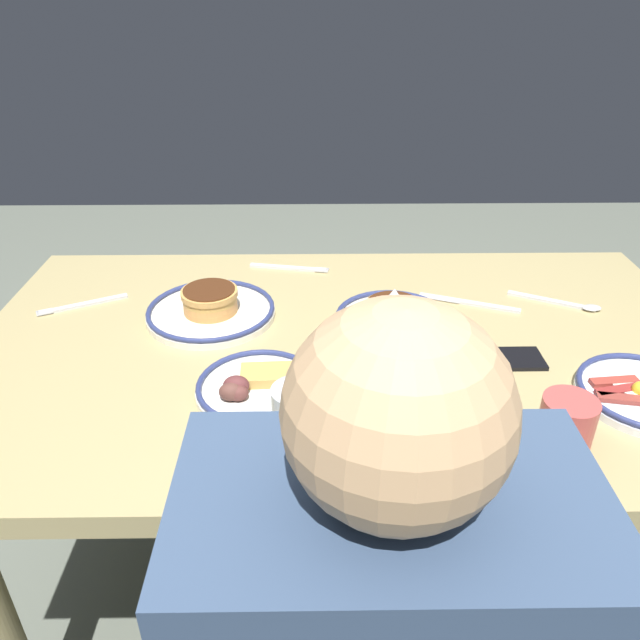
{
  "coord_description": "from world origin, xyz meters",
  "views": [
    {
      "loc": [
        0.07,
        1.0,
        1.37
      ],
      "look_at": [
        0.05,
        -0.04,
        0.78
      ],
      "focal_mm": 34.01,
      "sensor_mm": 36.0,
      "label": 1
    }
  ],
  "objects_px": {
    "tea_spoon": "(567,304)",
    "cell_phone": "(504,359)",
    "plate_far_companion": "(393,317)",
    "fork_far": "(82,305)",
    "fork_near": "(290,268)",
    "butter_knife": "(469,303)",
    "drinking_glass": "(298,437)",
    "coffee_mug": "(567,423)",
    "plate_near_main": "(211,308)",
    "plate_far_side": "(257,387)"
  },
  "relations": [
    {
      "from": "tea_spoon",
      "to": "cell_phone",
      "type": "bearing_deg",
      "value": 47.3
    },
    {
      "from": "plate_far_companion",
      "to": "fork_far",
      "type": "relative_size",
      "value": 1.34
    },
    {
      "from": "fork_near",
      "to": "butter_knife",
      "type": "height_order",
      "value": "same"
    },
    {
      "from": "drinking_glass",
      "to": "fork_far",
      "type": "bearing_deg",
      "value": -46.97
    },
    {
      "from": "coffee_mug",
      "to": "drinking_glass",
      "type": "xyz_separation_m",
      "value": [
        0.4,
        0.05,
        0.02
      ]
    },
    {
      "from": "coffee_mug",
      "to": "fork_far",
      "type": "relative_size",
      "value": 0.55
    },
    {
      "from": "cell_phone",
      "to": "butter_knife",
      "type": "relative_size",
      "value": 0.69
    },
    {
      "from": "fork_far",
      "to": "butter_knife",
      "type": "height_order",
      "value": "same"
    },
    {
      "from": "plate_near_main",
      "to": "coffee_mug",
      "type": "distance_m",
      "value": 0.72
    },
    {
      "from": "plate_near_main",
      "to": "butter_knife",
      "type": "xyz_separation_m",
      "value": [
        -0.55,
        -0.05,
        -0.02
      ]
    },
    {
      "from": "plate_far_side",
      "to": "fork_near",
      "type": "bearing_deg",
      "value": -94.52
    },
    {
      "from": "plate_far_companion",
      "to": "butter_knife",
      "type": "relative_size",
      "value": 1.13
    },
    {
      "from": "coffee_mug",
      "to": "butter_knife",
      "type": "height_order",
      "value": "coffee_mug"
    },
    {
      "from": "cell_phone",
      "to": "drinking_glass",
      "type": "bearing_deg",
      "value": 36.73
    },
    {
      "from": "fork_near",
      "to": "butter_knife",
      "type": "relative_size",
      "value": 0.93
    },
    {
      "from": "drinking_glass",
      "to": "fork_near",
      "type": "height_order",
      "value": "drinking_glass"
    },
    {
      "from": "cell_phone",
      "to": "plate_far_side",
      "type": "bearing_deg",
      "value": 11.71
    },
    {
      "from": "plate_far_companion",
      "to": "plate_far_side",
      "type": "distance_m",
      "value": 0.34
    },
    {
      "from": "plate_near_main",
      "to": "butter_knife",
      "type": "bearing_deg",
      "value": -174.93
    },
    {
      "from": "plate_far_side",
      "to": "fork_far",
      "type": "distance_m",
      "value": 0.52
    },
    {
      "from": "plate_far_side",
      "to": "plate_far_companion",
      "type": "bearing_deg",
      "value": -138.55
    },
    {
      "from": "coffee_mug",
      "to": "tea_spoon",
      "type": "distance_m",
      "value": 0.48
    },
    {
      "from": "fork_far",
      "to": "tea_spoon",
      "type": "xyz_separation_m",
      "value": [
        -1.05,
        0.01,
        0.0
      ]
    },
    {
      "from": "coffee_mug",
      "to": "fork_far",
      "type": "xyz_separation_m",
      "value": [
        0.87,
        -0.46,
        -0.04
      ]
    },
    {
      "from": "plate_far_side",
      "to": "tea_spoon",
      "type": "distance_m",
      "value": 0.72
    },
    {
      "from": "fork_near",
      "to": "fork_far",
      "type": "distance_m",
      "value": 0.48
    },
    {
      "from": "coffee_mug",
      "to": "fork_far",
      "type": "distance_m",
      "value": 0.99
    },
    {
      "from": "plate_far_companion",
      "to": "fork_far",
      "type": "xyz_separation_m",
      "value": [
        0.66,
        -0.09,
        -0.02
      ]
    },
    {
      "from": "cell_phone",
      "to": "tea_spoon",
      "type": "relative_size",
      "value": 0.8
    },
    {
      "from": "plate_far_side",
      "to": "butter_knife",
      "type": "bearing_deg",
      "value": -143.77
    },
    {
      "from": "coffee_mug",
      "to": "butter_knife",
      "type": "bearing_deg",
      "value": -85.39
    },
    {
      "from": "plate_far_side",
      "to": "drinking_glass",
      "type": "bearing_deg",
      "value": 111.34
    },
    {
      "from": "plate_far_companion",
      "to": "plate_near_main",
      "type": "bearing_deg",
      "value": -6.45
    },
    {
      "from": "plate_near_main",
      "to": "tea_spoon",
      "type": "relative_size",
      "value": 1.49
    },
    {
      "from": "fork_far",
      "to": "tea_spoon",
      "type": "relative_size",
      "value": 0.98
    },
    {
      "from": "plate_near_main",
      "to": "butter_knife",
      "type": "distance_m",
      "value": 0.55
    },
    {
      "from": "cell_phone",
      "to": "plate_near_main",
      "type": "bearing_deg",
      "value": -17.45
    },
    {
      "from": "plate_far_side",
      "to": "fork_far",
      "type": "xyz_separation_m",
      "value": [
        0.4,
        -0.32,
        -0.01
      ]
    },
    {
      "from": "butter_knife",
      "to": "tea_spoon",
      "type": "bearing_deg",
      "value": 177.44
    },
    {
      "from": "butter_knife",
      "to": "tea_spoon",
      "type": "relative_size",
      "value": 1.16
    },
    {
      "from": "plate_far_side",
      "to": "drinking_glass",
      "type": "relative_size",
      "value": 1.46
    },
    {
      "from": "plate_far_companion",
      "to": "cell_phone",
      "type": "distance_m",
      "value": 0.23
    },
    {
      "from": "fork_near",
      "to": "tea_spoon",
      "type": "relative_size",
      "value": 1.08
    },
    {
      "from": "tea_spoon",
      "to": "drinking_glass",
      "type": "bearing_deg",
      "value": 40.98
    },
    {
      "from": "butter_knife",
      "to": "plate_far_side",
      "type": "bearing_deg",
      "value": 36.23
    },
    {
      "from": "coffee_mug",
      "to": "butter_knife",
      "type": "distance_m",
      "value": 0.46
    },
    {
      "from": "cell_phone",
      "to": "fork_near",
      "type": "height_order",
      "value": "cell_phone"
    },
    {
      "from": "plate_near_main",
      "to": "plate_far_companion",
      "type": "distance_m",
      "value": 0.38
    },
    {
      "from": "drinking_glass",
      "to": "fork_near",
      "type": "xyz_separation_m",
      "value": [
        0.03,
        -0.69,
        -0.06
      ]
    },
    {
      "from": "fork_near",
      "to": "plate_near_main",
      "type": "bearing_deg",
      "value": 56.32
    }
  ]
}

